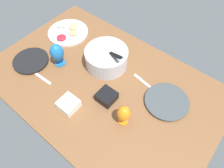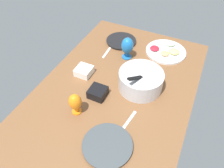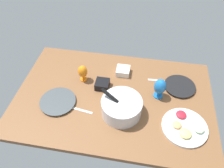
{
  "view_description": "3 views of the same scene",
  "coord_description": "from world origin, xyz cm",
  "px_view_note": "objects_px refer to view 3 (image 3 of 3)",
  "views": [
    {
      "loc": [
        58.67,
        -61.28,
        115.23
      ],
      "look_at": [
        9.29,
        -0.82,
        6.95
      ],
      "focal_mm": 33.09,
      "sensor_mm": 36.0,
      "label": 1
    },
    {
      "loc": [
        96.05,
        41.82,
        111.73
      ],
      "look_at": [
        3.28,
        -1.6,
        6.95
      ],
      "focal_mm": 34.89,
      "sensor_mm": 36.0,
      "label": 2
    },
    {
      "loc": [
        -18.12,
        111.77,
        137.34
      ],
      "look_at": [
        2.54,
        -6.84,
        6.95
      ],
      "focal_mm": 34.82,
      "sensor_mm": 36.0,
      "label": 3
    }
  ],
  "objects_px": {
    "dinner_plate_left": "(180,86)",
    "fruit_platter": "(185,127)",
    "hurricane_glass_blue": "(160,87)",
    "mixing_bowl": "(122,107)",
    "dinner_plate_right": "(58,102)",
    "square_bowl_white": "(123,71)",
    "square_bowl_black": "(102,84)",
    "hurricane_glass_orange": "(83,72)"
  },
  "relations": [
    {
      "from": "hurricane_glass_blue",
      "to": "hurricane_glass_orange",
      "type": "height_order",
      "value": "hurricane_glass_blue"
    },
    {
      "from": "hurricane_glass_blue",
      "to": "dinner_plate_right",
      "type": "bearing_deg",
      "value": 14.74
    },
    {
      "from": "hurricane_glass_orange",
      "to": "dinner_plate_left",
      "type": "bearing_deg",
      "value": -176.59
    },
    {
      "from": "dinner_plate_right",
      "to": "square_bowl_black",
      "type": "relative_size",
      "value": 2.52
    },
    {
      "from": "dinner_plate_right",
      "to": "dinner_plate_left",
      "type": "bearing_deg",
      "value": -160.92
    },
    {
      "from": "dinner_plate_left",
      "to": "fruit_platter",
      "type": "relative_size",
      "value": 0.79
    },
    {
      "from": "dinner_plate_right",
      "to": "hurricane_glass_blue",
      "type": "bearing_deg",
      "value": -165.26
    },
    {
      "from": "mixing_bowl",
      "to": "fruit_platter",
      "type": "bearing_deg",
      "value": 172.8
    },
    {
      "from": "dinner_plate_left",
      "to": "hurricane_glass_blue",
      "type": "height_order",
      "value": "hurricane_glass_blue"
    },
    {
      "from": "fruit_platter",
      "to": "hurricane_glass_blue",
      "type": "height_order",
      "value": "hurricane_glass_blue"
    },
    {
      "from": "dinner_plate_right",
      "to": "square_bowl_white",
      "type": "xyz_separation_m",
      "value": [
        -0.46,
        -0.42,
        0.02
      ]
    },
    {
      "from": "hurricane_glass_orange",
      "to": "square_bowl_white",
      "type": "bearing_deg",
      "value": -157.52
    },
    {
      "from": "fruit_platter",
      "to": "hurricane_glass_blue",
      "type": "bearing_deg",
      "value": -53.68
    },
    {
      "from": "dinner_plate_right",
      "to": "hurricane_glass_blue",
      "type": "height_order",
      "value": "hurricane_glass_blue"
    },
    {
      "from": "fruit_platter",
      "to": "dinner_plate_left",
      "type": "bearing_deg",
      "value": -86.68
    },
    {
      "from": "dinner_plate_right",
      "to": "square_bowl_white",
      "type": "height_order",
      "value": "square_bowl_white"
    },
    {
      "from": "hurricane_glass_blue",
      "to": "square_bowl_black",
      "type": "distance_m",
      "value": 0.47
    },
    {
      "from": "dinner_plate_right",
      "to": "hurricane_glass_orange",
      "type": "xyz_separation_m",
      "value": [
        -0.14,
        -0.28,
        0.08
      ]
    },
    {
      "from": "mixing_bowl",
      "to": "hurricane_glass_blue",
      "type": "height_order",
      "value": "mixing_bowl"
    },
    {
      "from": "hurricane_glass_orange",
      "to": "dinner_plate_right",
      "type": "bearing_deg",
      "value": 64.35
    },
    {
      "from": "dinner_plate_left",
      "to": "square_bowl_black",
      "type": "xyz_separation_m",
      "value": [
        0.65,
        0.11,
        0.02
      ]
    },
    {
      "from": "fruit_platter",
      "to": "hurricane_glass_blue",
      "type": "relative_size",
      "value": 1.8
    },
    {
      "from": "mixing_bowl",
      "to": "square_bowl_black",
      "type": "bearing_deg",
      "value": -49.96
    },
    {
      "from": "fruit_platter",
      "to": "hurricane_glass_orange",
      "type": "height_order",
      "value": "hurricane_glass_orange"
    },
    {
      "from": "dinner_plate_left",
      "to": "mixing_bowl",
      "type": "xyz_separation_m",
      "value": [
        0.45,
        0.34,
        0.06
      ]
    },
    {
      "from": "fruit_platter",
      "to": "hurricane_glass_orange",
      "type": "xyz_separation_m",
      "value": [
        0.85,
        -0.35,
        0.08
      ]
    },
    {
      "from": "dinner_plate_right",
      "to": "fruit_platter",
      "type": "distance_m",
      "value": 0.99
    },
    {
      "from": "square_bowl_black",
      "to": "square_bowl_white",
      "type": "relative_size",
      "value": 0.98
    },
    {
      "from": "dinner_plate_left",
      "to": "dinner_plate_right",
      "type": "height_order",
      "value": "same"
    },
    {
      "from": "mixing_bowl",
      "to": "fruit_platter",
      "type": "distance_m",
      "value": 0.48
    },
    {
      "from": "hurricane_glass_blue",
      "to": "square_bowl_black",
      "type": "bearing_deg",
      "value": -2.4
    },
    {
      "from": "mixing_bowl",
      "to": "dinner_plate_left",
      "type": "bearing_deg",
      "value": -143.01
    },
    {
      "from": "fruit_platter",
      "to": "square_bowl_white",
      "type": "relative_size",
      "value": 2.84
    },
    {
      "from": "mixing_bowl",
      "to": "fruit_platter",
      "type": "relative_size",
      "value": 0.95
    },
    {
      "from": "dinner_plate_left",
      "to": "hurricane_glass_orange",
      "type": "bearing_deg",
      "value": 3.41
    },
    {
      "from": "square_bowl_black",
      "to": "dinner_plate_left",
      "type": "bearing_deg",
      "value": -170.64
    },
    {
      "from": "mixing_bowl",
      "to": "hurricane_glass_orange",
      "type": "bearing_deg",
      "value": -37.75
    },
    {
      "from": "dinner_plate_left",
      "to": "dinner_plate_right",
      "type": "relative_size",
      "value": 0.92
    },
    {
      "from": "fruit_platter",
      "to": "square_bowl_black",
      "type": "relative_size",
      "value": 2.91
    },
    {
      "from": "dinner_plate_left",
      "to": "square_bowl_black",
      "type": "relative_size",
      "value": 2.32
    },
    {
      "from": "dinner_plate_right",
      "to": "square_bowl_black",
      "type": "bearing_deg",
      "value": -144.38
    },
    {
      "from": "hurricane_glass_blue",
      "to": "square_bowl_white",
      "type": "height_order",
      "value": "hurricane_glass_blue"
    }
  ]
}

